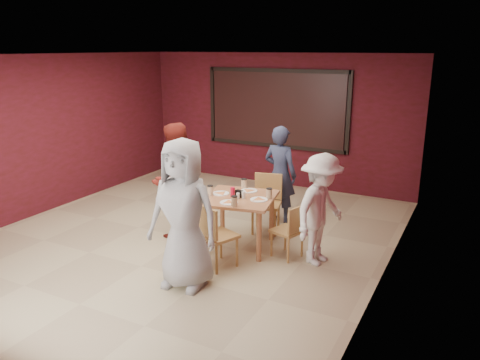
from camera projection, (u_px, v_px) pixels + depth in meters
The scene contains 11 objects.
floor at pixel (187, 238), 7.39m from camera, with size 7.00×7.00×0.00m, color tan.
window_blinds at pixel (276, 109), 9.88m from camera, with size 3.00×0.02×1.50m, color black.
dining_table at pixel (239, 203), 6.88m from camera, with size 1.18×1.18×0.95m.
chair_front at pixel (214, 233), 6.27m from camera, with size 0.57×0.57×0.90m.
chair_back at pixel (267, 199), 7.59m from camera, with size 0.55×0.55×0.93m.
chair_left at pixel (190, 206), 7.28m from camera, with size 0.55×0.55×0.92m.
chair_right at pixel (291, 228), 6.58m from camera, with size 0.48×0.48×0.79m.
diner_front at pixel (184, 214), 5.70m from camera, with size 0.92×0.60×1.89m, color #A2A2A2.
diner_back at pixel (280, 174), 7.91m from camera, with size 0.61×0.40×1.66m, color #2F3755.
diner_left at pixel (175, 180), 7.31m from camera, with size 0.88×0.68×1.80m, color maroon.
diner_right at pixel (321, 210), 6.35m from camera, with size 1.01×0.58×1.56m, color white.
Camera 1 is at (3.93, -5.68, 2.91)m, focal length 35.00 mm.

